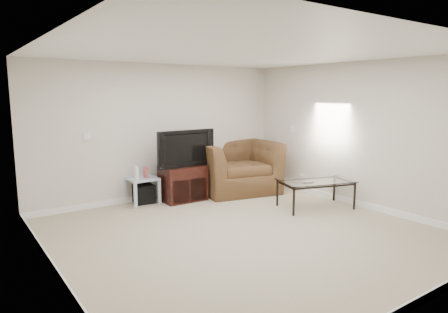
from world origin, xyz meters
TOP-DOWN VIEW (x-y plane):
  - floor at (0.00, 0.00)m, footprint 5.00×5.00m
  - ceiling at (0.00, 0.00)m, footprint 5.00×5.00m
  - wall_back at (0.00, 2.50)m, footprint 5.00×0.02m
  - wall_left at (-2.50, 0.00)m, footprint 0.02×5.00m
  - wall_right at (2.50, 0.00)m, footprint 0.02×5.00m
  - plate_back at (-1.40, 2.49)m, footprint 0.12×0.02m
  - plate_right_switch at (2.49, 1.60)m, footprint 0.02×0.09m
  - plate_right_outlet at (2.49, 1.30)m, footprint 0.02×0.08m
  - tv_stand at (0.17, 2.05)m, footprint 0.79×0.56m
  - dvd_player at (0.17, 2.01)m, footprint 0.46×0.33m
  - television at (0.17, 2.02)m, footprint 1.09×0.26m
  - side_table at (-0.53, 2.28)m, footprint 0.50×0.50m
  - subwoofer at (-0.50, 2.30)m, footprint 0.36×0.36m
  - game_console at (-0.65, 2.26)m, footprint 0.07×0.16m
  - game_case at (-0.47, 2.26)m, footprint 0.06×0.14m
  - recliner at (1.41, 2.05)m, footprint 1.71×1.30m
  - coffee_table at (1.80, 0.30)m, footprint 1.39×1.03m
  - remote at (1.54, 0.24)m, footprint 0.20×0.10m

SIDE VIEW (x-z plane):
  - floor at x=0.00m, z-range 0.00..0.00m
  - subwoofer at x=-0.50m, z-range 0.00..0.33m
  - side_table at x=-0.53m, z-range 0.00..0.48m
  - coffee_table at x=1.80m, z-range 0.00..0.48m
  - plate_right_outlet at x=2.49m, z-range 0.24..0.36m
  - tv_stand at x=0.17m, z-range 0.00..0.65m
  - remote at x=1.54m, z-range 0.49..0.51m
  - dvd_player at x=0.17m, z-range 0.51..0.57m
  - game_case at x=-0.47m, z-range 0.48..0.67m
  - game_console at x=-0.65m, z-range 0.48..0.69m
  - recliner at x=1.41m, z-range 0.00..1.34m
  - television at x=0.17m, z-range 0.65..1.32m
  - wall_back at x=0.00m, z-range 0.00..2.50m
  - wall_left at x=-2.50m, z-range 0.00..2.50m
  - wall_right at x=2.50m, z-range 0.00..2.50m
  - plate_back at x=-1.40m, z-range 1.19..1.31m
  - plate_right_switch at x=2.49m, z-range 1.19..1.31m
  - ceiling at x=0.00m, z-range 2.50..2.50m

